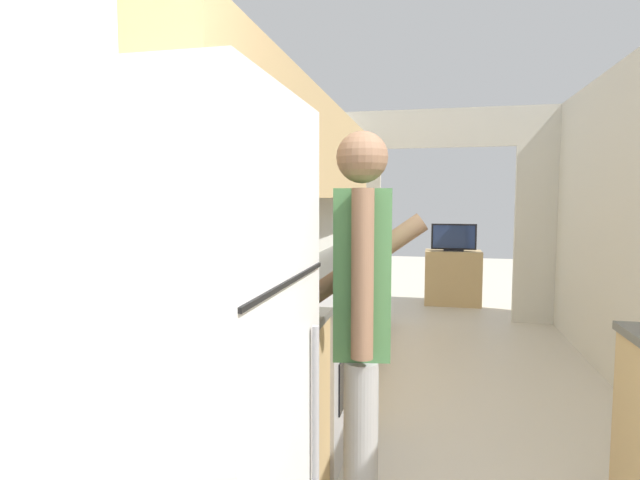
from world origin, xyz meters
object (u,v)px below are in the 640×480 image
refrigerator (164,412)px  person (361,337)px  television (454,238)px  range_oven (293,370)px  tv_cabinet (453,277)px

refrigerator → person: size_ratio=1.01×
person → television: person is taller
range_oven → tv_cabinet: size_ratio=1.43×
television → person: bearing=-96.1°
tv_cabinet → refrigerator: bearing=-99.8°
refrigerator → tv_cabinet: refrigerator is taller
range_oven → television: 4.41m
range_oven → person: bearing=-58.2°
person → refrigerator: bearing=136.2°
person → television: (0.55, 5.08, 0.00)m
person → tv_cabinet: person is taller
person → tv_cabinet: bearing=-15.5°
range_oven → tv_cabinet: 4.43m
tv_cabinet → television: (-0.00, -0.04, 0.55)m
refrigerator → range_oven: size_ratio=1.62×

